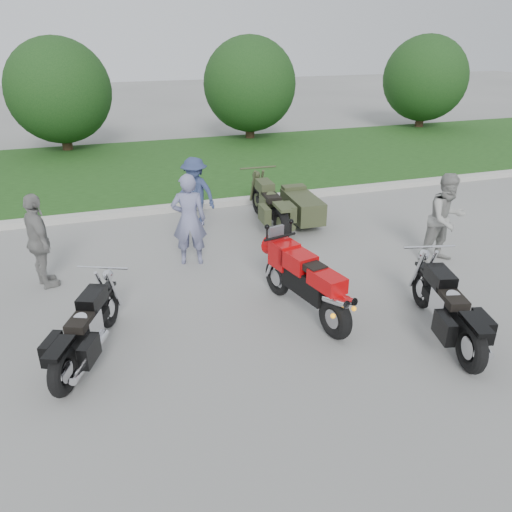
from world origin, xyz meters
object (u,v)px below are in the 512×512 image
object	(u,v)px
cruiser_left	(85,333)
person_grey	(446,219)
sportbike_red	(307,281)
cruiser_sidecar	(289,207)
cruiser_right	(449,311)
person_back	(39,242)
person_stripe	(189,220)
person_denim	(195,192)

from	to	relation	value
cruiser_left	person_grey	bearing A→B (deg)	33.74
sportbike_red	cruiser_sidecar	world-z (taller)	sportbike_red
cruiser_left	cruiser_right	size ratio (longest dim) A/B	0.89
cruiser_right	person_back	xyz separation A→B (m)	(-5.70, 3.62, 0.39)
cruiser_right	person_stripe	world-z (taller)	person_stripe
cruiser_left	person_denim	bearing A→B (deg)	84.97
sportbike_red	person_denim	world-z (taller)	person_denim
sportbike_red	person_back	bearing A→B (deg)	136.26
cruiser_left	person_denim	size ratio (longest dim) A/B	1.30
person_stripe	cruiser_sidecar	bearing A→B (deg)	-141.00
sportbike_red	cruiser_sidecar	size ratio (longest dim) A/B	0.85
sportbike_red	person_denim	bearing A→B (deg)	87.41
cruiser_sidecar	person_grey	xyz separation A→B (m)	(2.14, -2.71, 0.42)
cruiser_right	person_grey	size ratio (longest dim) A/B	1.33
sportbike_red	cruiser_left	world-z (taller)	sportbike_red
person_grey	person_back	size ratio (longest dim) A/B	1.03
sportbike_red	cruiser_left	distance (m)	3.33
sportbike_red	person_stripe	xyz separation A→B (m)	(-1.34, 2.52, 0.28)
person_stripe	person_denim	bearing A→B (deg)	-92.17
cruiser_sidecar	person_denim	world-z (taller)	person_denim
person_stripe	person_grey	size ratio (longest dim) A/B	1.01
sportbike_red	person_grey	distance (m)	3.53
cruiser_sidecar	person_stripe	size ratio (longest dim) A/B	1.43
cruiser_sidecar	person_back	world-z (taller)	person_back
cruiser_right	person_denim	xyz separation A→B (m)	(-2.54, 5.72, 0.33)
person_stripe	person_back	bearing A→B (deg)	15.88
sportbike_red	person_grey	size ratio (longest dim) A/B	1.24
cruiser_sidecar	cruiser_left	bearing A→B (deg)	-136.97
person_grey	person_denim	distance (m)	5.39
sportbike_red	person_grey	xyz separation A→B (m)	(3.35, 1.07, 0.27)
person_back	cruiser_sidecar	bearing A→B (deg)	-94.98
person_stripe	person_back	distance (m)	2.65
person_grey	cruiser_right	bearing A→B (deg)	-129.19
person_denim	person_grey	bearing A→B (deg)	7.13
cruiser_right	cruiser_sidecar	world-z (taller)	cruiser_sidecar
cruiser_left	cruiser_sidecar	world-z (taller)	cruiser_sidecar
sportbike_red	person_stripe	bearing A→B (deg)	105.06
cruiser_right	cruiser_sidecar	size ratio (longest dim) A/B	0.92
cruiser_left	cruiser_sidecar	xyz separation A→B (m)	(4.54, 3.93, 0.03)
sportbike_red	person_back	xyz separation A→B (m)	(-3.99, 2.37, 0.24)
sportbike_red	cruiser_right	distance (m)	2.12
cruiser_right	sportbike_red	bearing A→B (deg)	157.55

